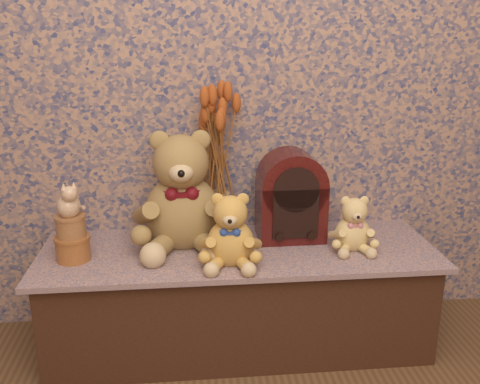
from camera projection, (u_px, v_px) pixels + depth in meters
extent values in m
cube|color=navy|center=(232.00, 2.00, 1.97)|extent=(3.00, 0.10, 2.60)
cube|color=navy|center=(239.00, 297.00, 2.07)|extent=(1.49, 0.51, 0.41)
cylinder|color=tan|center=(217.00, 215.00, 2.10)|extent=(0.13, 0.13, 0.18)
cylinder|color=#AD8832|center=(73.00, 248.00, 1.89)|extent=(0.13, 0.13, 0.09)
cylinder|color=tan|center=(71.00, 227.00, 1.87)|extent=(0.11, 0.11, 0.08)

